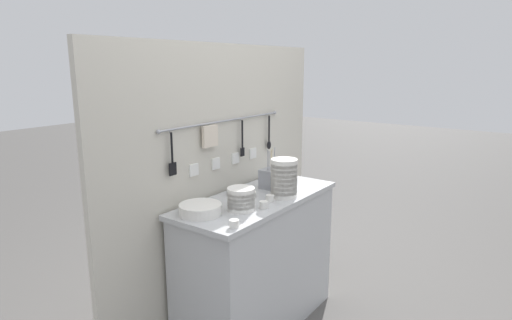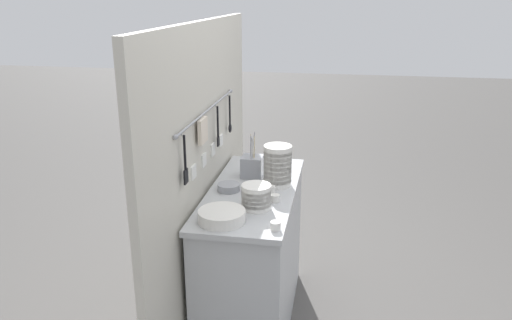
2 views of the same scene
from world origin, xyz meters
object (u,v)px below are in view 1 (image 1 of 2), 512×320
(bowl_stack_wide_centre, at_px, (284,178))
(cup_front_right, at_px, (293,188))
(cup_centre, at_px, (252,195))
(cup_edge_near, at_px, (264,205))
(cup_edge_far, at_px, (234,224))
(bowl_stack_short_front, at_px, (241,199))
(steel_mixing_bowl, at_px, (237,192))
(cutlery_caddy, at_px, (271,178))
(plate_stack, at_px, (200,209))
(cup_front_left, at_px, (270,198))
(cup_back_right, at_px, (248,199))

(bowl_stack_wide_centre, relative_size, cup_front_right, 4.88)
(cup_centre, bearing_deg, bowl_stack_wide_centre, -49.17)
(cup_edge_near, relative_size, cup_edge_far, 1.00)
(bowl_stack_short_front, bearing_deg, cup_front_right, -5.82)
(bowl_stack_short_front, bearing_deg, steel_mixing_bowl, 42.23)
(bowl_stack_short_front, bearing_deg, cutlery_caddy, 12.87)
(cutlery_caddy, distance_m, cup_front_right, 0.16)
(cup_front_right, bearing_deg, bowl_stack_short_front, 174.18)
(steel_mixing_bowl, relative_size, cup_edge_near, 2.58)
(cutlery_caddy, bearing_deg, bowl_stack_short_front, -167.13)
(bowl_stack_wide_centre, xyz_separation_m, cup_edge_near, (-0.24, -0.02, -0.10))
(cup_edge_near, xyz_separation_m, cup_edge_far, (-0.33, -0.05, 0.00))
(steel_mixing_bowl, distance_m, cup_edge_near, 0.30)
(cup_edge_near, bearing_deg, bowl_stack_short_front, 140.12)
(plate_stack, xyz_separation_m, steel_mixing_bowl, (0.40, 0.06, -0.01))
(cup_edge_far, bearing_deg, bowl_stack_wide_centre, 6.79)
(steel_mixing_bowl, xyz_separation_m, cutlery_caddy, (0.25, -0.09, 0.05))
(steel_mixing_bowl, xyz_separation_m, cup_edge_far, (-0.44, -0.33, 0.00))
(bowl_stack_short_front, xyz_separation_m, plate_stack, (-0.18, 0.14, -0.04))
(bowl_stack_wide_centre, xyz_separation_m, cup_edge_far, (-0.57, -0.07, -0.10))
(cup_edge_near, distance_m, cup_edge_far, 0.33)
(bowl_stack_wide_centre, height_order, plate_stack, bowl_stack_wide_centre)
(bowl_stack_wide_centre, bearing_deg, cup_edge_near, -175.26)
(cutlery_caddy, bearing_deg, cup_centre, -174.82)
(cup_edge_near, xyz_separation_m, cup_front_left, (0.12, 0.04, 0.00))
(bowl_stack_wide_centre, distance_m, cup_edge_far, 0.58)
(cup_edge_near, distance_m, cup_front_right, 0.38)
(bowl_stack_short_front, xyz_separation_m, bowl_stack_wide_centre, (0.34, -0.06, 0.05))
(cup_front_right, distance_m, cup_edge_far, 0.71)
(cup_edge_near, height_order, cup_back_right, same)
(cup_centre, height_order, cup_front_left, same)
(cutlery_caddy, height_order, cup_centre, cutlery_caddy)
(cup_centre, height_order, cup_edge_far, same)
(cup_front_left, xyz_separation_m, cup_edge_far, (-0.45, -0.09, 0.00))
(bowl_stack_short_front, bearing_deg, cup_back_right, 21.59)
(plate_stack, bearing_deg, cup_back_right, -14.52)
(bowl_stack_short_front, height_order, bowl_stack_wide_centre, bowl_stack_wide_centre)
(steel_mixing_bowl, relative_size, cup_edge_far, 2.58)
(bowl_stack_short_front, distance_m, steel_mixing_bowl, 0.29)
(cup_centre, bearing_deg, cutlery_caddy, 5.18)
(cup_front_left, bearing_deg, bowl_stack_wide_centre, -8.57)
(cup_edge_far, bearing_deg, cup_edge_near, 8.32)
(bowl_stack_wide_centre, xyz_separation_m, cup_centre, (-0.13, 0.15, -0.10))
(cup_front_right, bearing_deg, bowl_stack_wide_centre, -173.35)
(cup_front_right, xyz_separation_m, cup_front_left, (-0.25, 0.00, 0.00))
(bowl_stack_wide_centre, height_order, cup_front_right, bowl_stack_wide_centre)
(cup_front_left, relative_size, cup_edge_far, 1.00)
(cup_back_right, relative_size, cup_edge_far, 1.00)
(bowl_stack_wide_centre, relative_size, cup_edge_near, 4.88)
(plate_stack, xyz_separation_m, cup_edge_far, (-0.04, -0.27, -0.01))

